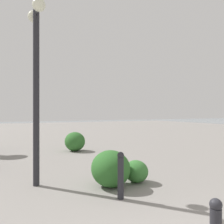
# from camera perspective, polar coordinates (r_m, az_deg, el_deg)

# --- Properties ---
(lamppost) EXTENTS (0.98, 0.28, 4.05)m
(lamppost) POSITION_cam_1_polar(r_m,az_deg,el_deg) (5.80, -17.33, 10.39)
(lamppost) COLOR #232328
(lamppost) RESTS_ON ground
(bollard_mid) EXTENTS (0.13, 0.13, 0.89)m
(bollard_mid) POSITION_cam_1_polar(r_m,az_deg,el_deg) (4.77, 2.04, -14.40)
(bollard_mid) COLOR #232328
(bollard_mid) RESTS_ON ground
(shrub_low) EXTENTS (0.95, 0.85, 0.80)m
(shrub_low) POSITION_cam_1_polar(r_m,az_deg,el_deg) (5.51, -0.32, -13.09)
(shrub_low) COLOR #2D6628
(shrub_low) RESTS_ON ground
(shrub_round) EXTENTS (0.61, 0.55, 0.52)m
(shrub_round) POSITION_cam_1_polar(r_m,az_deg,el_deg) (5.90, 5.67, -13.64)
(shrub_round) COLOR #387533
(shrub_round) RESTS_ON ground
(shrub_wide) EXTENTS (0.94, 0.85, 0.80)m
(shrub_wide) POSITION_cam_1_polar(r_m,az_deg,el_deg) (10.44, -8.69, -6.84)
(shrub_wide) COLOR #2D6628
(shrub_wide) RESTS_ON ground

